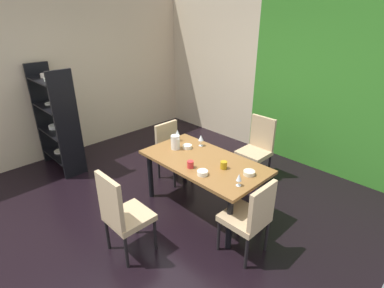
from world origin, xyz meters
TOP-DOWN VIEW (x-y plane):
  - ground_plane at (0.00, 0.00)m, footprint 5.28×5.33m
  - back_panel_interior at (-1.47, 2.62)m, footprint 2.34×0.10m
  - garden_window_panel at (1.17, 2.62)m, footprint 2.94×0.10m
  - left_interior_panel at (-2.59, 0.00)m, footprint 0.10×5.33m
  - dining_table at (0.49, 0.37)m, footprint 1.64×0.87m
  - chair_left_far at (-0.44, 0.63)m, footprint 0.44×0.44m
  - chair_head_near at (0.46, -0.86)m, footprint 0.44×0.44m
  - chair_right_near at (1.43, 0.11)m, footprint 0.44×0.44m
  - chair_head_far at (0.50, 1.60)m, footprint 0.44×0.45m
  - display_shelf at (-2.03, -0.48)m, footprint 0.92×0.37m
  - wine_glass_south at (-0.20, 0.54)m, footprint 0.07×0.07m
  - wine_glass_east at (0.16, 0.66)m, footprint 0.07×0.07m
  - wine_glass_center at (1.18, 0.21)m, footprint 0.06×0.06m
  - serving_bowl_west at (0.08, 0.47)m, footprint 0.13×0.13m
  - serving_bowl_right at (0.74, 0.09)m, footprint 0.13×0.13m
  - serving_bowl_rear at (1.12, 0.48)m, footprint 0.14×0.14m
  - cup_corner at (0.81, 0.38)m, footprint 0.08×0.08m
  - cup_near_window at (0.51, 0.11)m, footprint 0.08×0.08m
  - pitcher_front at (-0.02, 0.34)m, footprint 0.14×0.12m

SIDE VIEW (x-z plane):
  - ground_plane at x=0.00m, z-range -0.02..0.00m
  - chair_left_far at x=-0.44m, z-range 0.06..0.96m
  - chair_right_near at x=1.43m, z-range 0.06..0.99m
  - chair_head_far at x=0.50m, z-range 0.05..1.05m
  - chair_head_near at x=0.46m, z-range 0.04..1.07m
  - dining_table at x=0.49m, z-range 0.28..1.02m
  - serving_bowl_west at x=0.08m, z-range 0.74..0.79m
  - serving_bowl_rear at x=1.12m, z-range 0.74..0.79m
  - serving_bowl_right at x=0.74m, z-range 0.74..0.80m
  - cup_near_window at x=0.51m, z-range 0.74..0.83m
  - cup_corner at x=0.81m, z-range 0.74..0.84m
  - pitcher_front at x=-0.02m, z-range 0.74..0.94m
  - wine_glass_center at x=1.18m, z-range 0.77..0.92m
  - wine_glass_east at x=0.16m, z-range 0.78..0.94m
  - wine_glass_south at x=-0.20m, z-range 0.78..0.95m
  - display_shelf at x=-2.03m, z-range 0.01..1.74m
  - back_panel_interior at x=-1.47m, z-range 0.00..2.83m
  - garden_window_panel at x=1.17m, z-range 0.00..2.83m
  - left_interior_panel at x=-2.59m, z-range 0.00..2.83m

